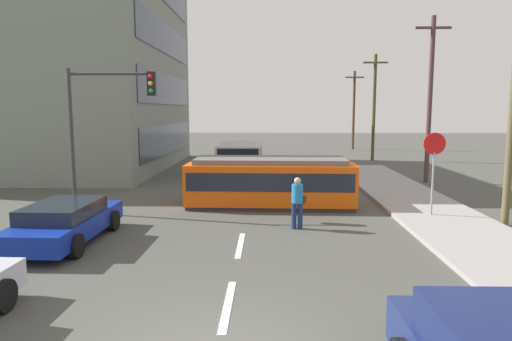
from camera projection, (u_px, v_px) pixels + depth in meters
The scene contains 16 objects.
ground_plane at pixel (247, 213), 16.85m from camera, with size 120.00×120.00×0.00m, color #454540.
sidewalk_curb_right at pixel (484, 245), 12.70m from camera, with size 3.20×36.00×0.14m, color gray.
lane_stripe_1 at pixel (228, 305), 8.92m from camera, with size 0.16×2.40×0.01m, color silver.
lane_stripe_2 at pixel (240, 245), 12.89m from camera, with size 0.16×2.40×0.01m, color silver.
lane_stripe_3 at pixel (253, 182), 24.23m from camera, with size 0.16×2.40×0.01m, color silver.
lane_stripe_4 at pixel (256, 168), 30.18m from camera, with size 0.16×2.40×0.01m, color silver.
corner_building at pixel (32, 70), 29.63m from camera, with size 17.67×16.23×12.80m.
streetcar_tram at pixel (270, 181), 18.14m from camera, with size 6.59×2.68×1.92m.
city_bus at pixel (241, 157), 27.32m from camera, with size 2.57×5.31×1.79m.
pedestrian_crossing at pixel (297, 200), 14.56m from camera, with size 0.48×0.36×1.67m.
parked_sedan_mid at pixel (65, 222), 13.05m from camera, with size 2.02×4.59×1.19m.
stop_sign at pixel (434, 156), 15.79m from camera, with size 0.76×0.07×2.88m.
traffic_light_mast at pixel (104, 112), 16.44m from camera, with size 3.19×0.33×5.27m.
utility_pole_mid at pixel (430, 97), 23.58m from camera, with size 1.80×0.24×8.53m.
utility_pole_far at pixel (374, 106), 34.12m from camera, with size 1.80×0.24×7.87m.
utility_pole_distant at pixel (354, 109), 44.16m from camera, with size 1.80×0.24×7.51m.
Camera 1 is at (0.78, -6.48, 3.79)m, focal length 32.04 mm.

